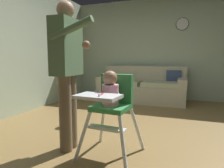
{
  "coord_description": "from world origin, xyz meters",
  "views": [
    {
      "loc": [
        0.72,
        -2.53,
        1.03
      ],
      "look_at": [
        -0.04,
        -0.43,
        0.76
      ],
      "focal_mm": 32.01,
      "sensor_mm": 36.0,
      "label": 1
    }
  ],
  "objects_px": {
    "couch": "(142,88)",
    "adult_standing": "(68,68)",
    "toy_ball": "(65,122)",
    "high_chair": "(111,98)",
    "wall_clock": "(182,24)"
  },
  "relations": [
    {
      "from": "high_chair",
      "to": "adult_standing",
      "type": "relative_size",
      "value": 0.56
    },
    {
      "from": "adult_standing",
      "to": "wall_clock",
      "type": "distance_m",
      "value": 3.73
    },
    {
      "from": "adult_standing",
      "to": "wall_clock",
      "type": "bearing_deg",
      "value": 70.5
    },
    {
      "from": "toy_ball",
      "to": "high_chair",
      "type": "bearing_deg",
      "value": -32.09
    },
    {
      "from": "high_chair",
      "to": "wall_clock",
      "type": "relative_size",
      "value": 3.0
    },
    {
      "from": "couch",
      "to": "high_chair",
      "type": "relative_size",
      "value": 2.26
    },
    {
      "from": "toy_ball",
      "to": "wall_clock",
      "type": "bearing_deg",
      "value": 60.44
    },
    {
      "from": "toy_ball",
      "to": "wall_clock",
      "type": "relative_size",
      "value": 0.55
    },
    {
      "from": "high_chair",
      "to": "toy_ball",
      "type": "distance_m",
      "value": 1.28
    },
    {
      "from": "couch",
      "to": "adult_standing",
      "type": "height_order",
      "value": "adult_standing"
    },
    {
      "from": "couch",
      "to": "high_chair",
      "type": "height_order",
      "value": "high_chair"
    },
    {
      "from": "couch",
      "to": "toy_ball",
      "type": "bearing_deg",
      "value": -17.21
    },
    {
      "from": "high_chair",
      "to": "wall_clock",
      "type": "distance_m",
      "value": 3.7
    },
    {
      "from": "adult_standing",
      "to": "toy_ball",
      "type": "distance_m",
      "value": 1.15
    },
    {
      "from": "adult_standing",
      "to": "toy_ball",
      "type": "relative_size",
      "value": 9.8
    }
  ]
}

